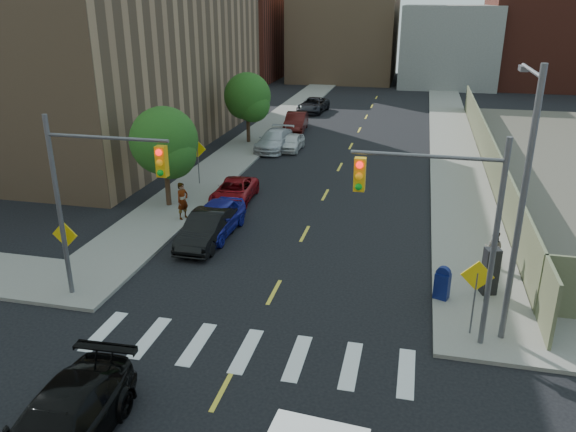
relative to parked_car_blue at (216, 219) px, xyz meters
The scene contains 28 objects.
sidewalk_nw 28.69m from the parked_car_blue, 97.11° to the left, with size 3.50×73.00×0.15m, color gray.
sidewalk_ne 30.87m from the parked_car_blue, 67.22° to the left, with size 3.50×73.00×0.15m, color gray.
fence_north 20.36m from the parked_car_blue, 47.30° to the left, with size 0.12×44.00×2.50m, color #636D4C.
building_nw 25.62m from the parked_car_blue, 136.39° to the left, with size 22.00×30.00×16.00m, color #8C6B4C.
bg_bldg_west 59.90m from the parked_car_blue, 107.36° to the left, with size 14.00×18.00×12.00m, color #592319.
bg_bldg_midwest 59.36m from the parked_car_blue, 91.75° to the left, with size 14.00×16.00×15.00m, color #8C6B4C.
bg_bldg_center 58.40m from the parked_car_blue, 77.91° to the left, with size 12.00×16.00×10.00m, color gray.
bg_bldg_east 64.92m from the parked_car_blue, 66.04° to the left, with size 18.00×18.00×16.00m, color #592319.
signal_nw 8.17m from the parked_car_blue, 104.22° to the right, with size 4.59×0.30×7.00m.
signal_ne 12.94m from the parked_car_blue, 34.67° to the right, with size 4.59×0.30×7.00m.
streetlight_ne 14.53m from the parked_car_blue, 26.36° to the right, with size 0.25×3.70×9.00m.
warn_sign_nw 7.57m from the parked_car_blue, 118.82° to the right, with size 1.06×0.06×2.83m.
warn_sign_ne 13.20m from the parked_car_blue, 29.86° to the right, with size 1.06×0.06×2.83m.
warn_sign_midwest 7.92m from the parked_car_blue, 117.36° to the left, with size 1.06×0.06×2.83m.
tree_west_near 5.54m from the parked_car_blue, 141.73° to the left, with size 3.66×3.64×5.52m.
tree_west_far 18.59m from the parked_car_blue, 101.93° to the left, with size 3.66×3.64×5.52m.
parked_car_blue is the anchor object (origin of this frame).
parked_car_black 1.22m from the parked_car_blue, 90.00° to the right, with size 1.57×4.51×1.49m, color black.
parked_car_red 4.71m from the parked_car_blue, 97.36° to the left, with size 2.03×4.40×1.22m, color maroon.
parked_car_silver 16.57m from the parked_car_blue, 94.50° to the left, with size 2.09×5.13×1.49m, color #B7BABF.
parked_car_white 16.69m from the parked_car_blue, 90.00° to the left, with size 1.46×3.63×1.24m, color silver.
parked_car_maroon 23.29m from the parked_car_blue, 92.75° to the left, with size 1.67×4.78×1.57m, color #3E0E0C.
parked_car_grey 32.16m from the parked_car_blue, 92.32° to the left, with size 2.39×5.19×1.44m, color black.
black_sedan 14.31m from the parked_car_blue, 85.53° to the right, with size 2.18×5.36×1.56m, color black.
mailbox 11.35m from the parked_car_blue, 22.31° to the right, with size 0.64×0.56×1.30m.
payphone 12.74m from the parked_car_blue, 15.99° to the right, with size 0.55×0.45×1.85m, color black.
pedestrian_west 2.53m from the parked_car_blue, 151.23° to the left, with size 0.70×0.46×1.91m, color gray.
pedestrian_east 12.67m from the parked_car_blue, ahead, with size 0.75×0.58×1.53m, color gray.
Camera 1 is at (4.91, -10.67, 10.63)m, focal length 35.00 mm.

